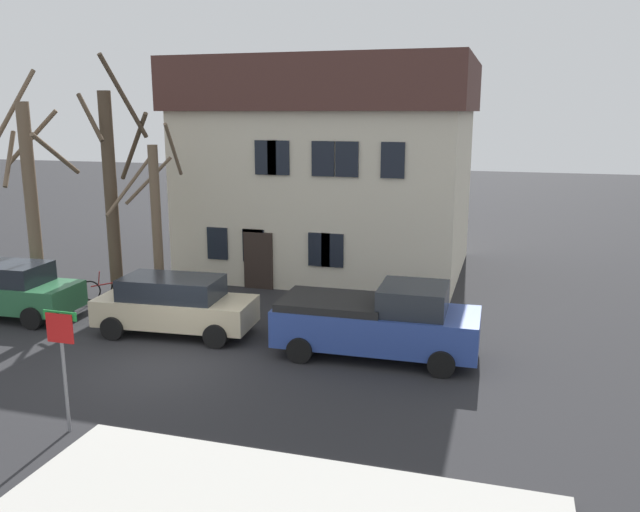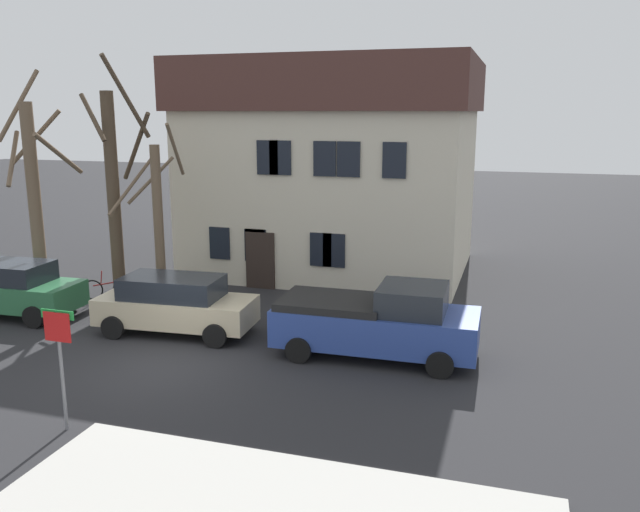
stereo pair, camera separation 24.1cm
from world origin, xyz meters
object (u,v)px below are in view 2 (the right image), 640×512
Objects in this scene: tree_bare_near at (34,192)px; car_beige_wagon at (175,304)px; tree_bare_far at (157,217)px; pickup_truck_blue at (378,321)px; car_green_wagon at (7,288)px; street_sign_pole at (59,347)px; bicycle_leaning at (108,289)px; tree_bare_mid at (115,188)px; building_main at (335,165)px.

tree_bare_near is 1.66× the size of car_beige_wagon.
tree_bare_far reaches higher than pickup_truck_blue.
tree_bare_far is 5.18m from car_green_wagon.
tree_bare_far reaches higher than car_beige_wagon.
street_sign_pole reaches higher than bicycle_leaning.
tree_bare_far is 3.69× the size of bicycle_leaning.
tree_bare_near reaches higher than car_green_wagon.
tree_bare_near is at bearing -163.82° from tree_bare_mid.
pickup_truck_blue is (12.02, -0.01, 0.06)m from car_green_wagon.
car_green_wagon is 0.88× the size of pickup_truck_blue.
tree_bare_mid is 3.51m from bicycle_leaning.
street_sign_pole is at bearing -60.03° from bicycle_leaning.
car_green_wagon is (-2.17, -2.95, -2.93)m from tree_bare_mid.
car_green_wagon is 1.01× the size of car_beige_wagon.
street_sign_pole is at bearing -41.10° from car_green_wagon.
tree_bare_near is 4.42m from tree_bare_far.
car_green_wagon is 9.08m from street_sign_pole.
building_main is at bearing 85.10° from street_sign_pole.
car_green_wagon is 2.89× the size of bicycle_leaning.
tree_bare_mid reaches higher than pickup_truck_blue.
street_sign_pole reaches higher than pickup_truck_blue.
pickup_truck_blue reaches higher than bicycle_leaning.
bicycle_leaning is (-1.83, -0.45, -2.54)m from tree_bare_far.
car_beige_wagon is at bearing -18.19° from tree_bare_near.
building_main reaches higher than bicycle_leaning.
tree_bare_near reaches higher than pickup_truck_blue.
building_main is 1.83× the size of tree_bare_far.
tree_bare_mid is at bearing 117.55° from street_sign_pole.
tree_bare_near is 11.08m from street_sign_pole.
street_sign_pole is (3.02, -8.86, -1.11)m from tree_bare_far.
building_main reaches higher than pickup_truck_blue.
bicycle_leaning is at bearing -166.32° from tree_bare_far.
car_green_wagon is at bearing -179.51° from car_beige_wagon.
tree_bare_near is at bearing 102.76° from car_green_wagon.
car_green_wagon is (0.49, -2.17, -2.78)m from tree_bare_near.
pickup_truck_blue is (6.05, -0.06, 0.08)m from car_beige_wagon.
tree_bare_far is 1.29× the size of car_beige_wagon.
car_beige_wagon is 1.84× the size of street_sign_pole.
building_main is at bearing 49.33° from car_green_wagon.
car_green_wagon is at bearing -128.47° from bicycle_leaning.
tree_bare_near is at bearing -170.21° from tree_bare_far.
tree_bare_near is at bearing 161.81° from car_beige_wagon.
car_beige_wagon is (5.97, 0.05, -0.02)m from car_green_wagon.
pickup_truck_blue is at bearing -16.73° from tree_bare_mid.
tree_bare_far is at bearing 160.43° from pickup_truck_blue.
building_main is 6.76× the size of bicycle_leaning.
tree_bare_far is (-4.34, -6.55, -1.34)m from building_main.
building_main is 2.34× the size of car_green_wagon.
car_beige_wagon is at bearing -31.10° from bicycle_leaning.
car_beige_wagon is 6.05m from pickup_truck_blue.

